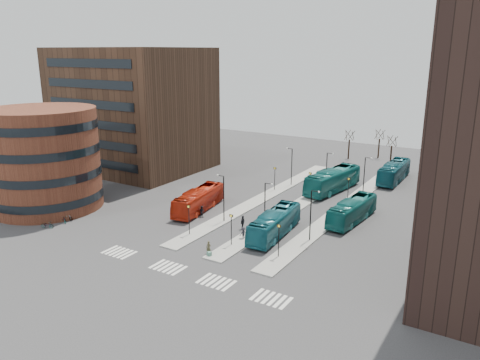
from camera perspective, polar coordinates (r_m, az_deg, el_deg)
The scene contains 23 objects.
ground at distance 46.18m, azimuth -11.07°, elevation -12.54°, with size 160.00×160.00×0.00m, color #313133.
island_left at distance 70.98m, azimuth 3.01°, elevation -2.07°, with size 2.50×45.00×0.15m, color gray.
island_mid at distance 68.45m, azimuth 7.42°, elevation -2.85°, with size 2.50×45.00×0.15m, color gray.
island_right at distance 66.37m, azimuth 12.14°, elevation -3.67°, with size 2.50×45.00×0.15m, color gray.
suitcase at distance 51.10m, azimuth -3.77°, elevation -9.04°, with size 0.46×0.36×0.57m, color #1B3C96.
red_bus at distance 64.94m, azimuth -5.05°, elevation -2.44°, with size 2.58×11.04×3.07m, color #B1220D.
teal_bus_a at distance 56.27m, azimuth 4.25°, elevation -5.29°, with size 2.59×11.09×3.09m, color #155E6C.
teal_bus_b at distance 74.95m, azimuth 11.24°, elevation -0.01°, with size 3.03×12.96×3.61m, color #146665.
teal_bus_c at distance 62.30m, azimuth 13.52°, elevation -3.64°, with size 2.53×10.80×3.01m, color #136260.
teal_bus_d at distance 83.41m, azimuth 18.26°, elevation 0.96°, with size 2.78×11.88×3.31m, color #135563.
traveller at distance 51.53m, azimuth -3.84°, elevation -8.24°, with size 0.56×0.36×1.52m, color #46412A.
commuter_a at distance 62.72m, azimuth -4.67°, elevation -3.83°, with size 0.74×0.58×1.53m, color black.
commuter_b at distance 58.28m, azimuth 0.34°, elevation -5.19°, with size 1.04×0.43×1.78m, color black.
commuter_c at distance 55.39m, azimuth 0.39°, elevation -6.50°, with size 0.94×0.54×1.46m, color black.
bicycle_near at distance 63.51m, azimuth -22.43°, elevation -5.08°, with size 0.58×1.66×0.87m, color gray.
bicycle_mid at distance 65.23m, azimuth -20.23°, elevation -4.30°, with size 0.43×1.51×0.91m, color gray.
bicycle_far at distance 64.86m, azimuth -20.67°, elevation -4.45°, with size 0.61×1.76×0.92m, color gray.
crosswalk_stripes at distance 47.83m, azimuth -6.20°, elevation -11.28°, with size 22.35×2.40×0.01m.
round_building at distance 70.30m, azimuth -22.79°, elevation 2.39°, with size 15.16×15.16×14.00m.
office_block at distance 89.56m, azimuth -12.85°, elevation 8.41°, with size 25.00×20.12×22.00m.
sign_poles at distance 61.88m, azimuth 4.46°, elevation -2.50°, with size 12.45×22.12×3.65m.
lamp_posts at distance 65.42m, azimuth 7.30°, elevation -0.50°, with size 14.04×20.24×6.12m.
bare_trees at distance 97.43m, azimuth 15.87°, elevation 3.82°, with size 10.97×8.14×5.90m.
Camera 1 is at (28.37, -29.42, 21.50)m, focal length 35.00 mm.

